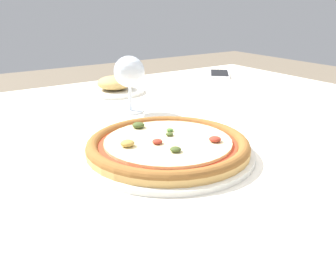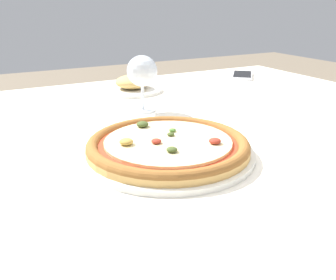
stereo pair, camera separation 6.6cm
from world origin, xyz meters
The scene contains 5 objects.
dining_table centered at (0.00, 0.00, 0.64)m, with size 1.36×1.06×0.72m.
pizza_plate centered at (-0.12, -0.16, 0.73)m, with size 0.31×0.31×0.04m.
wine_glass_far_left centered at (-0.04, 0.13, 0.81)m, with size 0.08×0.08×0.14m.
cell_phone centered at (0.46, 0.36, 0.72)m, with size 0.15×0.16×0.01m.
side_plate centered at (0.02, 0.33, 0.74)m, with size 0.18×0.18×0.05m.
Camera 2 is at (-0.41, -0.71, 0.98)m, focal length 40.00 mm.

